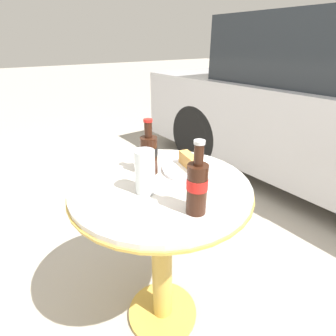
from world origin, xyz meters
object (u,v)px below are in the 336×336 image
(cola_bottle_left, at_px, (149,153))
(cola_bottle_right, at_px, (197,186))
(bistro_table, at_px, (161,222))
(lunch_plate_near, at_px, (192,167))
(drinking_glass, at_px, (145,174))

(cola_bottle_left, height_order, cola_bottle_right, cola_bottle_right)
(cola_bottle_left, bearing_deg, bistro_table, -7.92)
(lunch_plate_near, bearing_deg, bistro_table, -86.83)
(cola_bottle_left, bearing_deg, lunch_plate_near, 59.25)
(bistro_table, bearing_deg, lunch_plate_near, 93.17)
(bistro_table, distance_m, lunch_plate_near, 0.25)
(lunch_plate_near, bearing_deg, drinking_glass, -82.94)
(bistro_table, bearing_deg, cola_bottle_left, 172.08)
(bistro_table, bearing_deg, drinking_glass, -75.35)
(lunch_plate_near, bearing_deg, cola_bottle_right, -38.97)
(cola_bottle_left, height_order, lunch_plate_near, cola_bottle_left)
(lunch_plate_near, bearing_deg, cola_bottle_left, -120.75)
(bistro_table, xyz_separation_m, cola_bottle_right, (0.21, -0.02, 0.27))
(cola_bottle_right, distance_m, drinking_glass, 0.20)
(cola_bottle_left, relative_size, cola_bottle_right, 0.94)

